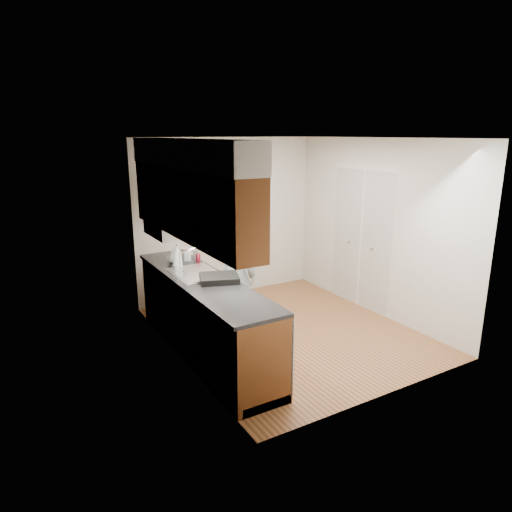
{
  "coord_description": "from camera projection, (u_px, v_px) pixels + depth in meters",
  "views": [
    {
      "loc": [
        -3.19,
        -4.62,
        2.56
      ],
      "look_at": [
        -0.35,
        0.25,
        1.03
      ],
      "focal_mm": 32.0,
      "sensor_mm": 36.0,
      "label": 1
    }
  ],
  "objects": [
    {
      "name": "soap_bottle_c",
      "position": [
        173.0,
        256.0,
        5.84
      ],
      "size": [
        0.18,
        0.18,
        0.19
      ],
      "primitive_type": "imported",
      "rotation": [
        0.0,
        0.0,
        0.3
      ],
      "color": "silver",
      "rests_on": "counter"
    },
    {
      "name": "steel_can",
      "position": [
        196.0,
        255.0,
        6.01
      ],
      "size": [
        0.09,
        0.09,
        0.12
      ],
      "primitive_type": "cylinder",
      "rotation": [
        0.0,
        0.0,
        0.38
      ],
      "color": "#A5A5AA",
      "rests_on": "counter"
    },
    {
      "name": "wall_right",
      "position": [
        377.0,
        228.0,
        6.47
      ],
      "size": [
        0.02,
        3.5,
        2.5
      ],
      "primitive_type": "cube",
      "color": "beige",
      "rests_on": "floor"
    },
    {
      "name": "upper_cabinets",
      "position": [
        187.0,
        191.0,
        4.95
      ],
      "size": [
        0.47,
        2.8,
        1.21
      ],
      "color": "brown",
      "rests_on": "wall_left"
    },
    {
      "name": "person",
      "position": [
        234.0,
        262.0,
        5.69
      ],
      "size": [
        0.67,
        0.81,
        1.96
      ],
      "primitive_type": "imported",
      "rotation": [
        0.0,
        0.0,
        1.92
      ],
      "color": "#899FA7",
      "rests_on": "floor_mat"
    },
    {
      "name": "wall_left",
      "position": [
        177.0,
        256.0,
        5.02
      ],
      "size": [
        0.02,
        3.5,
        2.5
      ],
      "primitive_type": "cube",
      "color": "beige",
      "rests_on": "floor"
    },
    {
      "name": "soda_can",
      "position": [
        198.0,
        258.0,
        5.9
      ],
      "size": [
        0.07,
        0.07,
        0.11
      ],
      "primitive_type": "cylinder",
      "rotation": [
        0.0,
        0.0,
        -0.12
      ],
      "color": "maroon",
      "rests_on": "counter"
    },
    {
      "name": "counter",
      "position": [
        204.0,
        315.0,
        5.36
      ],
      "size": [
        0.64,
        2.8,
        1.3
      ],
      "color": "brown",
      "rests_on": "floor"
    },
    {
      "name": "dish_rack",
      "position": [
        219.0,
        278.0,
        5.14
      ],
      "size": [
        0.52,
        0.48,
        0.07
      ],
      "primitive_type": "cube",
      "rotation": [
        0.0,
        0.0,
        -0.34
      ],
      "color": "black",
      "rests_on": "counter"
    },
    {
      "name": "closet_door",
      "position": [
        361.0,
        240.0,
        6.78
      ],
      "size": [
        0.02,
        1.22,
        2.05
      ],
      "primitive_type": "cube",
      "color": "silver",
      "rests_on": "wall_right"
    },
    {
      "name": "wall_back",
      "position": [
        227.0,
        219.0,
        7.21
      ],
      "size": [
        3.0,
        0.02,
        2.5
      ],
      "primitive_type": "cube",
      "color": "beige",
      "rests_on": "floor"
    },
    {
      "name": "ceiling",
      "position": [
        292.0,
        138.0,
        5.42
      ],
      "size": [
        3.5,
        3.5,
        0.0
      ],
      "primitive_type": "plane",
      "rotation": [
        3.14,
        0.0,
        0.0
      ],
      "color": "white",
      "rests_on": "wall_left"
    },
    {
      "name": "floor_mat",
      "position": [
        235.0,
        335.0,
        5.95
      ],
      "size": [
        0.91,
        1.11,
        0.02
      ],
      "primitive_type": "cube",
      "rotation": [
        0.0,
        0.0,
        0.42
      ],
      "color": "slate",
      "rests_on": "floor"
    },
    {
      "name": "soap_bottle_b",
      "position": [
        188.0,
        254.0,
        5.95
      ],
      "size": [
        0.11,
        0.11,
        0.17
      ],
      "primitive_type": "imported",
      "rotation": [
        0.0,
        0.0,
        -0.52
      ],
      "color": "silver",
      "rests_on": "counter"
    },
    {
      "name": "soap_bottle_a",
      "position": [
        177.0,
        256.0,
        5.61
      ],
      "size": [
        0.12,
        0.12,
        0.3
      ],
      "primitive_type": "imported",
      "rotation": [
        0.0,
        0.0,
        0.01
      ],
      "color": "silver",
      "rests_on": "counter"
    },
    {
      "name": "floor",
      "position": [
        288.0,
        332.0,
        6.07
      ],
      "size": [
        3.5,
        3.5,
        0.0
      ],
      "primitive_type": "plane",
      "color": "#A4653E",
      "rests_on": "ground"
    }
  ]
}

